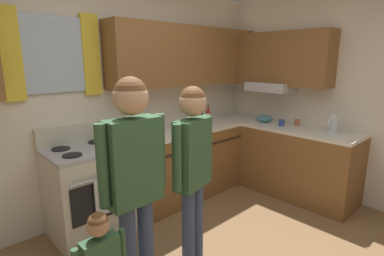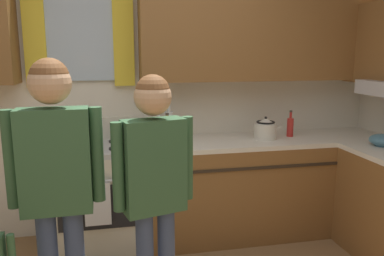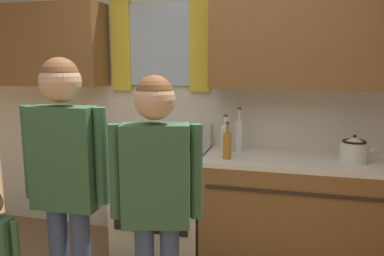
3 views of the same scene
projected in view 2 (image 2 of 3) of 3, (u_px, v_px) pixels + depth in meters
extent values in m
cube|color=silver|center=(137.00, 93.00, 3.58)|extent=(4.60, 0.10, 2.60)
cube|color=silver|center=(80.00, 39.00, 3.33)|extent=(0.56, 0.03, 0.71)
cube|color=yellow|center=(35.00, 39.00, 3.24)|extent=(0.18, 0.04, 0.81)
cube|color=yellow|center=(123.00, 39.00, 3.39)|extent=(0.18, 0.04, 0.81)
cube|color=brown|center=(265.00, 40.00, 3.52)|extent=(2.28, 0.32, 0.73)
cube|color=brown|center=(266.00, 187.00, 3.64)|extent=(2.28, 0.62, 0.86)
cube|color=silver|center=(268.00, 140.00, 3.55)|extent=(2.28, 0.62, 0.04)
cube|color=#2D2319|center=(281.00, 167.00, 3.28)|extent=(2.16, 0.01, 0.02)
cube|color=beige|center=(99.00, 199.00, 3.33)|extent=(0.73, 0.62, 0.86)
cube|color=black|center=(98.00, 208.00, 3.02)|extent=(0.61, 0.01, 0.36)
cylinder|color=#ADADB2|center=(97.00, 182.00, 2.95)|extent=(0.61, 0.02, 0.02)
cube|color=#ADADB2|center=(97.00, 148.00, 3.24)|extent=(0.73, 0.62, 0.04)
cube|color=beige|center=(97.00, 128.00, 3.48)|extent=(0.73, 0.08, 0.20)
cylinder|color=black|center=(73.00, 151.00, 3.07)|extent=(0.17, 0.17, 0.01)
cylinder|color=black|center=(119.00, 148.00, 3.14)|extent=(0.17, 0.17, 0.01)
cylinder|color=black|center=(75.00, 143.00, 3.33)|extent=(0.17, 0.17, 0.01)
cylinder|color=black|center=(119.00, 141.00, 3.41)|extent=(0.17, 0.17, 0.01)
cube|color=silver|center=(98.00, 205.00, 2.98)|extent=(0.20, 0.02, 0.34)
cylinder|color=white|center=(158.00, 130.00, 3.37)|extent=(0.08, 0.08, 0.22)
cylinder|color=white|center=(158.00, 113.00, 3.35)|extent=(0.03, 0.03, 0.08)
cylinder|color=#3F382D|center=(158.00, 108.00, 3.34)|extent=(0.03, 0.03, 0.02)
cylinder|color=red|center=(290.00, 127.00, 3.61)|extent=(0.06, 0.06, 0.17)
cylinder|color=red|center=(291.00, 115.00, 3.58)|extent=(0.02, 0.02, 0.06)
cylinder|color=#3F382D|center=(291.00, 111.00, 3.58)|extent=(0.03, 0.03, 0.02)
cylinder|color=silver|center=(169.00, 126.00, 3.45)|extent=(0.07, 0.07, 0.26)
cylinder|color=silver|center=(169.00, 106.00, 3.42)|extent=(0.03, 0.03, 0.09)
cylinder|color=#3F382D|center=(169.00, 100.00, 3.41)|extent=(0.03, 0.03, 0.02)
cylinder|color=#B27223|center=(167.00, 135.00, 3.18)|extent=(0.06, 0.06, 0.20)
cylinder|color=#B27223|center=(167.00, 119.00, 3.16)|extent=(0.02, 0.02, 0.07)
cylinder|color=#3F382D|center=(167.00, 114.00, 3.15)|extent=(0.03, 0.03, 0.02)
cylinder|color=silver|center=(265.00, 131.00, 3.50)|extent=(0.20, 0.20, 0.14)
cone|color=silver|center=(266.00, 121.00, 3.48)|extent=(0.18, 0.18, 0.05)
sphere|color=black|center=(266.00, 118.00, 3.48)|extent=(0.02, 0.02, 0.02)
cone|color=silver|center=(279.00, 128.00, 3.52)|extent=(0.09, 0.04, 0.07)
torus|color=black|center=(266.00, 122.00, 3.49)|extent=(0.17, 0.17, 0.02)
cylinder|color=teal|center=(382.00, 144.00, 3.25)|extent=(0.12, 0.12, 0.03)
ellipsoid|color=teal|center=(383.00, 140.00, 3.24)|extent=(0.21, 0.21, 0.10)
cube|color=#335938|center=(55.00, 161.00, 2.07)|extent=(0.37, 0.17, 0.57)
cylinder|color=#335938|center=(97.00, 155.00, 2.12)|extent=(0.07, 0.07, 0.53)
cylinder|color=#335938|center=(11.00, 160.00, 2.02)|extent=(0.07, 0.07, 0.53)
sphere|color=tan|center=(50.00, 83.00, 1.99)|extent=(0.22, 0.22, 0.22)
sphere|color=brown|center=(49.00, 78.00, 1.99)|extent=(0.20, 0.20, 0.20)
cube|color=#335938|center=(154.00, 166.00, 2.19)|extent=(0.38, 0.23, 0.54)
cylinder|color=#335938|center=(187.00, 158.00, 2.28)|extent=(0.07, 0.07, 0.50)
cylinder|color=#335938|center=(118.00, 167.00, 2.10)|extent=(0.07, 0.07, 0.50)
sphere|color=tan|center=(153.00, 97.00, 2.12)|extent=(0.21, 0.21, 0.21)
sphere|color=brown|center=(153.00, 92.00, 2.11)|extent=(0.19, 0.19, 0.19)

